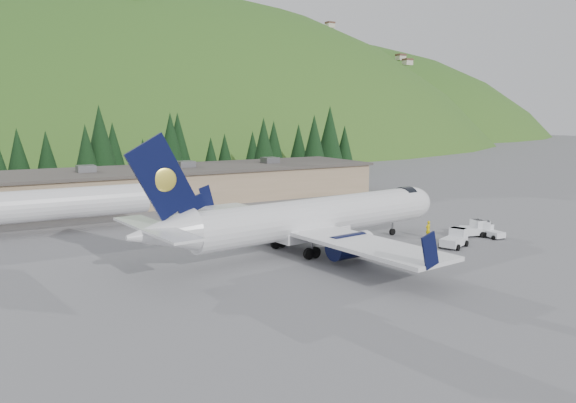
# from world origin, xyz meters

# --- Properties ---
(ground) EXTENTS (600.00, 600.00, 0.00)m
(ground) POSITION_xyz_m (0.00, 0.00, 0.00)
(ground) COLOR #5D5D62
(airliner) EXTENTS (35.95, 33.81, 11.92)m
(airliner) POSITION_xyz_m (-1.04, -0.12, 3.18)
(airliner) COLOR white
(airliner) RESTS_ON ground
(second_airliner) EXTENTS (27.50, 11.00, 10.05)m
(second_airliner) POSITION_xyz_m (-24.92, 22.00, 3.32)
(second_airliner) COLOR white
(second_airliner) RESTS_ON ground
(baggage_tug_a) EXTENTS (3.72, 2.72, 1.82)m
(baggage_tug_a) POSITION_xyz_m (17.88, -3.58, 0.81)
(baggage_tug_a) COLOR white
(baggage_tug_a) RESTS_ON ground
(baggage_tug_b) EXTENTS (3.40, 3.39, 1.71)m
(baggage_tug_b) POSITION_xyz_m (18.69, -3.72, 0.76)
(baggage_tug_b) COLOR white
(baggage_tug_b) RESTS_ON ground
(baggage_tug_c) EXTENTS (1.76, 2.69, 1.38)m
(baggage_tug_c) POSITION_xyz_m (19.29, -5.03, 0.62)
(baggage_tug_c) COLOR white
(baggage_tug_c) RESTS_ON ground
(terminal_building) EXTENTS (71.00, 17.00, 6.10)m
(terminal_building) POSITION_xyz_m (-5.01, 38.00, 2.62)
(terminal_building) COLOR #98805D
(terminal_building) RESTS_ON ground
(baggage_tug_d) EXTENTS (3.79, 3.00, 1.81)m
(baggage_tug_d) POSITION_xyz_m (12.59, -6.18, 0.81)
(baggage_tug_d) COLOR white
(baggage_tug_d) RESTS_ON ground
(ramp_worker) EXTENTS (0.69, 0.46, 1.86)m
(ramp_worker) POSITION_xyz_m (13.24, -1.67, 0.93)
(ramp_worker) COLOR #DBBE06
(ramp_worker) RESTS_ON ground
(tree_line) EXTENTS (112.65, 18.19, 14.02)m
(tree_line) POSITION_xyz_m (-2.61, 60.81, 7.07)
(tree_line) COLOR black
(tree_line) RESTS_ON ground
(hills) EXTENTS (614.00, 330.00, 300.00)m
(hills) POSITION_xyz_m (53.34, 207.38, -82.80)
(hills) COLOR #1E5218
(hills) RESTS_ON ground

